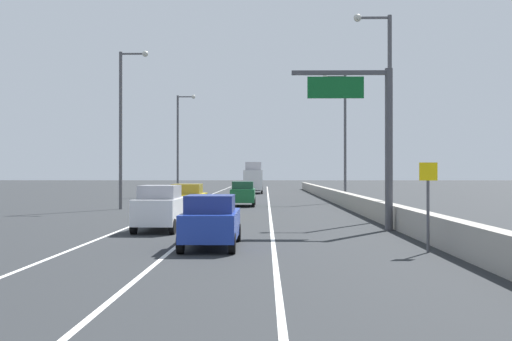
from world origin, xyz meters
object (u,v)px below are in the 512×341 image
(overhead_sign_gantry, at_px, (373,128))
(box_truck, at_px, (253,179))
(car_silver_1, at_px, (254,184))
(car_green_4, at_px, (243,194))
(lamp_post_left_mid, at_px, (124,120))
(lamp_post_right_third, at_px, (343,130))
(speed_advisory_sign, at_px, (428,200))
(car_white_2, at_px, (161,208))
(lamp_post_left_far, at_px, (180,139))
(car_yellow_0, at_px, (188,200))
(car_blue_3, at_px, (211,221))
(lamp_post_right_second, at_px, (386,103))

(overhead_sign_gantry, distance_m, box_truck, 52.97)
(car_silver_1, height_order, car_green_4, car_silver_1)
(overhead_sign_gantry, bearing_deg, lamp_post_left_mid, 133.17)
(overhead_sign_gantry, distance_m, lamp_post_right_third, 27.49)
(speed_advisory_sign, relative_size, lamp_post_left_mid, 0.26)
(car_white_2, bearing_deg, car_green_4, 81.96)
(car_white_2, distance_m, box_truck, 52.84)
(lamp_post_left_far, bearing_deg, overhead_sign_gantry, -70.54)
(lamp_post_left_mid, xyz_separation_m, lamp_post_left_far, (0.55, 25.50, 0.00))
(speed_advisory_sign, bearing_deg, lamp_post_left_far, 106.98)
(lamp_post_right_third, distance_m, lamp_post_left_mid, 20.54)
(car_silver_1, bearing_deg, car_yellow_0, -92.95)
(overhead_sign_gantry, xyz_separation_m, car_green_4, (-6.78, 20.91, -3.74))
(car_yellow_0, relative_size, car_blue_3, 1.03)
(overhead_sign_gantry, bearing_deg, car_blue_3, -135.92)
(lamp_post_left_mid, height_order, car_white_2, lamp_post_left_mid)
(car_green_4, relative_size, box_truck, 0.56)
(lamp_post_right_third, xyz_separation_m, car_green_4, (-8.78, -6.44, -5.58))
(lamp_post_right_third, relative_size, lamp_post_left_mid, 1.00)
(lamp_post_left_far, xyz_separation_m, car_yellow_0, (5.16, -33.41, -5.57))
(lamp_post_left_mid, height_order, box_truck, lamp_post_left_mid)
(lamp_post_right_second, height_order, car_white_2, lamp_post_right_second)
(lamp_post_left_mid, bearing_deg, overhead_sign_gantry, -46.83)
(lamp_post_left_far, bearing_deg, car_yellow_0, -81.22)
(car_silver_1, distance_m, car_green_4, 43.72)
(box_truck, bearing_deg, lamp_post_right_second, -79.77)
(car_silver_1, xyz_separation_m, car_green_4, (-0.04, -43.72, -0.07))
(overhead_sign_gantry, relative_size, lamp_post_left_mid, 0.65)
(lamp_post_left_far, bearing_deg, car_blue_3, -80.77)
(car_yellow_0, bearing_deg, lamp_post_left_mid, 125.82)
(lamp_post_right_third, xyz_separation_m, car_white_2, (-11.77, -27.60, -5.52))
(lamp_post_right_second, xyz_separation_m, car_green_4, (-8.55, 14.81, -5.58))
(car_blue_3, xyz_separation_m, box_truck, (0.31, 59.17, 0.94))
(car_white_2, bearing_deg, lamp_post_left_far, 96.81)
(lamp_post_left_mid, height_order, car_blue_3, lamp_post_left_mid)
(lamp_post_left_mid, relative_size, car_yellow_0, 2.44)
(lamp_post_left_far, relative_size, car_yellow_0, 2.44)
(overhead_sign_gantry, relative_size, speed_advisory_sign, 2.50)
(lamp_post_left_far, bearing_deg, car_white_2, -83.19)
(car_yellow_0, bearing_deg, speed_advisory_sign, -58.55)
(car_yellow_0, xyz_separation_m, car_blue_3, (2.73, -15.12, -0.06))
(lamp_post_right_third, bearing_deg, car_white_2, -113.09)
(car_white_2, distance_m, car_green_4, 21.37)
(overhead_sign_gantry, xyz_separation_m, lamp_post_left_far, (-14.79, 41.85, 1.84))
(lamp_post_left_far, relative_size, car_green_4, 2.54)
(speed_advisory_sign, bearing_deg, box_truck, 96.63)
(car_silver_1, xyz_separation_m, car_blue_3, (-0.16, -71.31, -0.12))
(speed_advisory_sign, distance_m, lamp_post_left_far, 52.38)
(lamp_post_right_third, relative_size, box_truck, 1.42)
(lamp_post_left_mid, xyz_separation_m, car_blue_3, (8.44, -23.04, -5.63))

